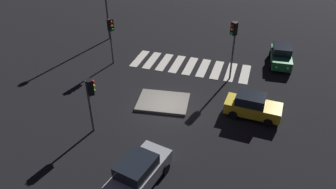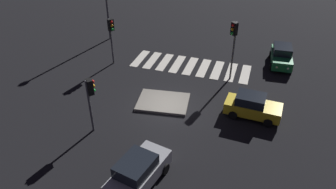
{
  "view_description": "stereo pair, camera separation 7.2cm",
  "coord_description": "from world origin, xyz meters",
  "px_view_note": "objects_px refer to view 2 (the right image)",
  "views": [
    {
      "loc": [
        -5.51,
        17.35,
        12.98
      ],
      "look_at": [
        0.0,
        0.0,
        1.0
      ],
      "focal_mm": 34.38,
      "sensor_mm": 36.0,
      "label": 1
    },
    {
      "loc": [
        -5.58,
        17.33,
        12.98
      ],
      "look_at": [
        0.0,
        0.0,
        1.0
      ],
      "focal_mm": 34.38,
      "sensor_mm": 36.0,
      "label": 2
    }
  ],
  "objects_px": {
    "traffic_light_north": "(90,93)",
    "traffic_light_south": "(234,37)",
    "traffic_island": "(163,102)",
    "car_green": "(282,56)",
    "car_silver": "(138,172)",
    "traffic_light_east": "(111,30)",
    "car_yellow": "(252,106)"
  },
  "relations": [
    {
      "from": "traffic_light_north",
      "to": "traffic_light_south",
      "type": "xyz_separation_m",
      "value": [
        -7.0,
        -8.77,
        0.82
      ]
    },
    {
      "from": "traffic_island",
      "to": "traffic_light_north",
      "type": "height_order",
      "value": "traffic_light_north"
    },
    {
      "from": "car_green",
      "to": "car_silver",
      "type": "height_order",
      "value": "car_silver"
    },
    {
      "from": "car_green",
      "to": "car_silver",
      "type": "xyz_separation_m",
      "value": [
        6.55,
        15.86,
        0.04
      ]
    },
    {
      "from": "traffic_light_east",
      "to": "traffic_light_south",
      "type": "xyz_separation_m",
      "value": [
        -9.77,
        -0.36,
        0.55
      ]
    },
    {
      "from": "traffic_light_south",
      "to": "traffic_light_east",
      "type": "bearing_deg",
      "value": -53.48
    },
    {
      "from": "traffic_island",
      "to": "traffic_light_south",
      "type": "relative_size",
      "value": 0.82
    },
    {
      "from": "traffic_island",
      "to": "car_yellow",
      "type": "height_order",
      "value": "car_yellow"
    },
    {
      "from": "traffic_island",
      "to": "traffic_light_south",
      "type": "distance_m",
      "value": 7.03
    },
    {
      "from": "traffic_island",
      "to": "car_green",
      "type": "distance_m",
      "value": 11.55
    },
    {
      "from": "traffic_island",
      "to": "traffic_light_east",
      "type": "relative_size",
      "value": 0.97
    },
    {
      "from": "traffic_light_east",
      "to": "traffic_light_south",
      "type": "bearing_deg",
      "value": 38.36
    },
    {
      "from": "car_green",
      "to": "car_silver",
      "type": "relative_size",
      "value": 0.93
    },
    {
      "from": "car_silver",
      "to": "traffic_light_north",
      "type": "relative_size",
      "value": 1.14
    },
    {
      "from": "traffic_island",
      "to": "car_yellow",
      "type": "xyz_separation_m",
      "value": [
        -6.05,
        -0.38,
        0.69
      ]
    },
    {
      "from": "car_green",
      "to": "traffic_light_south",
      "type": "distance_m",
      "value": 6.1
    },
    {
      "from": "traffic_light_south",
      "to": "car_green",
      "type": "bearing_deg",
      "value": 170.21
    },
    {
      "from": "car_yellow",
      "to": "traffic_light_north",
      "type": "relative_size",
      "value": 1.03
    },
    {
      "from": "car_silver",
      "to": "car_yellow",
      "type": "distance_m",
      "value": 9.09
    },
    {
      "from": "traffic_light_south",
      "to": "traffic_light_north",
      "type": "bearing_deg",
      "value": -4.16
    },
    {
      "from": "car_green",
      "to": "traffic_light_north",
      "type": "height_order",
      "value": "traffic_light_north"
    },
    {
      "from": "traffic_island",
      "to": "car_silver",
      "type": "xyz_separation_m",
      "value": [
        -1.13,
        7.27,
        0.75
      ]
    },
    {
      "from": "traffic_island",
      "to": "car_silver",
      "type": "relative_size",
      "value": 0.93
    },
    {
      "from": "traffic_light_east",
      "to": "traffic_light_north",
      "type": "bearing_deg",
      "value": -35.45
    },
    {
      "from": "car_green",
      "to": "traffic_light_south",
      "type": "bearing_deg",
      "value": -48.33
    },
    {
      "from": "traffic_light_east",
      "to": "traffic_light_north",
      "type": "distance_m",
      "value": 8.86
    },
    {
      "from": "traffic_island",
      "to": "traffic_light_north",
      "type": "xyz_separation_m",
      "value": [
        3.1,
        4.06,
        2.66
      ]
    },
    {
      "from": "traffic_island",
      "to": "car_green",
      "type": "xyz_separation_m",
      "value": [
        -7.68,
        -8.59,
        0.71
      ]
    },
    {
      "from": "traffic_island",
      "to": "traffic_light_south",
      "type": "xyz_separation_m",
      "value": [
        -3.9,
        -4.7,
        3.48
      ]
    },
    {
      "from": "traffic_light_east",
      "to": "car_green",
      "type": "bearing_deg",
      "value": 53.67
    },
    {
      "from": "car_green",
      "to": "car_yellow",
      "type": "relative_size",
      "value": 1.03
    },
    {
      "from": "traffic_light_north",
      "to": "traffic_light_east",
      "type": "bearing_deg",
      "value": 61.74
    }
  ]
}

